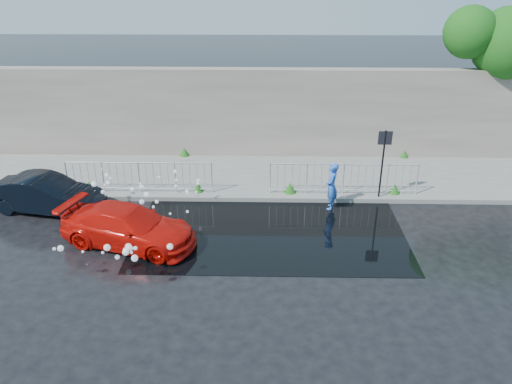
% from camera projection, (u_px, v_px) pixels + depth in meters
% --- Properties ---
extents(ground, '(90.00, 90.00, 0.00)m').
position_uv_depth(ground, '(253.00, 246.00, 14.30)').
color(ground, black).
rests_on(ground, ground).
extents(pavement, '(30.00, 4.00, 0.15)m').
position_uv_depth(pavement, '(256.00, 176.00, 18.80)').
color(pavement, '#61615C').
rests_on(pavement, ground).
extents(curb, '(30.00, 0.25, 0.16)m').
position_uv_depth(curb, '(255.00, 199.00, 16.99)').
color(curb, '#61615C').
rests_on(curb, ground).
extents(retaining_wall, '(30.00, 0.60, 3.50)m').
position_uv_depth(retaining_wall, '(258.00, 113.00, 20.03)').
color(retaining_wall, '#6B645A').
rests_on(retaining_wall, pavement).
extents(puddle, '(8.00, 5.00, 0.01)m').
position_uv_depth(puddle, '(270.00, 229.00, 15.20)').
color(puddle, black).
rests_on(puddle, ground).
extents(sign_post, '(0.45, 0.06, 2.50)m').
position_uv_depth(sign_post, '(383.00, 153.00, 16.30)').
color(sign_post, black).
rests_on(sign_post, ground).
extents(railing_left, '(5.05, 0.05, 1.10)m').
position_uv_depth(railing_left, '(139.00, 176.00, 17.11)').
color(railing_left, silver).
rests_on(railing_left, pavement).
extents(railing_right, '(5.05, 0.05, 1.10)m').
position_uv_depth(railing_right, '(343.00, 178.00, 16.97)').
color(railing_right, silver).
rests_on(railing_right, pavement).
extents(weeds, '(12.17, 3.93, 0.35)m').
position_uv_depth(weeds, '(251.00, 175.00, 18.23)').
color(weeds, '#194612').
rests_on(weeds, pavement).
extents(water_spray, '(3.58, 5.42, 0.91)m').
position_uv_depth(water_spray, '(129.00, 214.00, 14.50)').
color(water_spray, white).
rests_on(water_spray, ground).
extents(red_car, '(4.24, 2.65, 1.15)m').
position_uv_depth(red_car, '(128.00, 227.00, 14.18)').
color(red_car, red).
rests_on(red_car, ground).
extents(dark_car, '(3.80, 1.90, 1.20)m').
position_uv_depth(dark_car, '(46.00, 194.00, 16.10)').
color(dark_car, black).
rests_on(dark_car, ground).
extents(person, '(0.48, 0.64, 1.58)m').
position_uv_depth(person, '(332.00, 186.00, 16.18)').
color(person, blue).
rests_on(person, ground).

